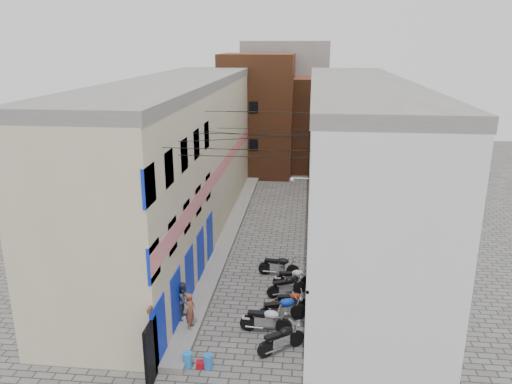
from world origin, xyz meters
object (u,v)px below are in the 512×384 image
(motorcycle_c, at_px, (282,308))
(motorcycle_b, at_px, (266,319))
(person_b, at_px, (184,300))
(red_crate, at_px, (202,364))
(motorcycle_g, at_px, (279,265))
(water_jug_far, at_px, (188,360))
(motorcycle_f, at_px, (293,277))
(motorcycle_d, at_px, (291,300))
(motorcycle_e, at_px, (286,285))
(person_a, at_px, (190,310))
(water_jug_near, at_px, (208,361))
(motorcycle_a, at_px, (281,338))

(motorcycle_c, bearing_deg, motorcycle_b, -51.00)
(person_b, distance_m, red_crate, 3.21)
(motorcycle_g, height_order, red_crate, motorcycle_g)
(motorcycle_c, distance_m, water_jug_far, 4.54)
(motorcycle_c, height_order, motorcycle_f, motorcycle_c)
(person_b, xyz_separation_m, water_jug_far, (0.80, -2.79, -0.75))
(motorcycle_f, relative_size, red_crate, 5.14)
(motorcycle_b, bearing_deg, motorcycle_d, 157.53)
(motorcycle_e, distance_m, red_crate, 6.11)
(water_jug_far, bearing_deg, motorcycle_g, 69.96)
(person_a, height_order, red_crate, person_a)
(motorcycle_e, bearing_deg, motorcycle_d, -13.05)
(red_crate, bearing_deg, water_jug_near, 0.00)
(person_b, distance_m, water_jug_near, 3.28)
(motorcycle_d, relative_size, water_jug_near, 3.21)
(motorcycle_f, bearing_deg, motorcycle_c, -11.81)
(motorcycle_f, height_order, motorcycle_g, motorcycle_g)
(water_jug_near, bearing_deg, water_jug_far, 180.00)
(motorcycle_g, xyz_separation_m, person_b, (-3.51, -4.63, 0.44))
(motorcycle_g, relative_size, red_crate, 5.49)
(motorcycle_f, relative_size, water_jug_near, 3.59)
(motorcycle_a, bearing_deg, water_jug_near, -99.94)
(motorcycle_f, height_order, person_a, person_a)
(motorcycle_a, relative_size, person_b, 1.28)
(motorcycle_f, relative_size, person_b, 1.21)
(motorcycle_c, relative_size, motorcycle_g, 1.05)
(motorcycle_a, bearing_deg, red_crate, -101.99)
(person_a, xyz_separation_m, water_jug_far, (0.37, -2.08, -0.71))
(motorcycle_g, xyz_separation_m, water_jug_far, (-2.71, -7.43, -0.31))
(motorcycle_c, relative_size, water_jug_near, 4.03)
(motorcycle_b, xyz_separation_m, red_crate, (-2.03, -2.44, -0.48))
(motorcycle_e, relative_size, motorcycle_f, 0.98)
(person_b, bearing_deg, red_crate, -144.29)
(motorcycle_a, bearing_deg, motorcycle_g, 148.07)
(motorcycle_f, relative_size, person_a, 1.28)
(motorcycle_f, xyz_separation_m, person_b, (-4.25, -3.48, 0.48))
(motorcycle_g, bearing_deg, person_b, -31.63)
(motorcycle_a, relative_size, motorcycle_f, 1.06)
(motorcycle_b, relative_size, motorcycle_g, 1.03)
(red_crate, bearing_deg, person_b, 114.90)
(motorcycle_d, bearing_deg, motorcycle_c, -29.62)
(motorcycle_g, distance_m, person_a, 6.18)
(motorcycle_e, height_order, person_a, person_a)
(motorcycle_b, bearing_deg, water_jug_near, -31.51)
(person_b, bearing_deg, motorcycle_g, -26.32)
(motorcycle_a, relative_size, motorcycle_c, 0.94)
(person_b, height_order, red_crate, person_b)
(motorcycle_d, relative_size, water_jug_far, 3.07)
(water_jug_near, relative_size, water_jug_far, 0.96)
(motorcycle_b, distance_m, red_crate, 3.22)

